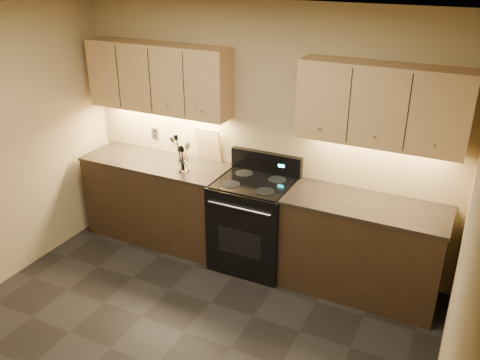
% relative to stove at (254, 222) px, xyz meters
% --- Properties ---
extents(ceiling, '(4.00, 4.00, 0.00)m').
position_rel_stove_xyz_m(ceiling, '(-0.08, -1.68, 2.12)').
color(ceiling, silver).
rests_on(ceiling, wall_back).
extents(wall_back, '(4.00, 0.04, 2.60)m').
position_rel_stove_xyz_m(wall_back, '(-0.08, 0.32, 0.82)').
color(wall_back, tan).
rests_on(wall_back, ground).
extents(wall_right, '(0.04, 4.00, 2.60)m').
position_rel_stove_xyz_m(wall_right, '(1.92, -1.68, 0.82)').
color(wall_right, tan).
rests_on(wall_right, ground).
extents(counter_left, '(1.62, 0.62, 0.93)m').
position_rel_stove_xyz_m(counter_left, '(-1.18, 0.02, -0.01)').
color(counter_left, black).
rests_on(counter_left, ground).
extents(counter_right, '(1.46, 0.62, 0.93)m').
position_rel_stove_xyz_m(counter_right, '(1.10, 0.02, -0.01)').
color(counter_right, black).
rests_on(counter_right, ground).
extents(stove, '(0.76, 0.68, 1.14)m').
position_rel_stove_xyz_m(stove, '(0.00, 0.00, 0.00)').
color(stove, black).
rests_on(stove, ground).
extents(upper_cab_left, '(1.60, 0.30, 0.70)m').
position_rel_stove_xyz_m(upper_cab_left, '(-1.18, 0.17, 1.32)').
color(upper_cab_left, tan).
rests_on(upper_cab_left, wall_back).
extents(upper_cab_right, '(1.44, 0.30, 0.70)m').
position_rel_stove_xyz_m(upper_cab_right, '(1.10, 0.17, 1.32)').
color(upper_cab_right, tan).
rests_on(upper_cab_right, wall_back).
extents(outlet_plate, '(0.08, 0.01, 0.12)m').
position_rel_stove_xyz_m(outlet_plate, '(-1.38, 0.31, 0.64)').
color(outlet_plate, '#B2B5BA').
rests_on(outlet_plate, wall_back).
extents(utensil_crock, '(0.12, 0.12, 0.13)m').
position_rel_stove_xyz_m(utensil_crock, '(-0.77, -0.07, 0.51)').
color(utensil_crock, white).
rests_on(utensil_crock, counter_left).
extents(cutting_board, '(0.30, 0.10, 0.37)m').
position_rel_stove_xyz_m(cutting_board, '(-0.67, 0.28, 0.64)').
color(cutting_board, tan).
rests_on(cutting_board, counter_left).
extents(wooden_spoon, '(0.13, 0.12, 0.30)m').
position_rel_stove_xyz_m(wooden_spoon, '(-0.79, -0.09, 0.61)').
color(wooden_spoon, tan).
rests_on(wooden_spoon, utensil_crock).
extents(black_spoon, '(0.10, 0.15, 0.30)m').
position_rel_stove_xyz_m(black_spoon, '(-0.78, -0.06, 0.61)').
color(black_spoon, black).
rests_on(black_spoon, utensil_crock).
extents(black_turner, '(0.18, 0.11, 0.40)m').
position_rel_stove_xyz_m(black_turner, '(-0.76, -0.09, 0.66)').
color(black_turner, black).
rests_on(black_turner, utensil_crock).
extents(steel_spatula, '(0.23, 0.16, 0.40)m').
position_rel_stove_xyz_m(steel_spatula, '(-0.73, -0.05, 0.66)').
color(steel_spatula, silver).
rests_on(steel_spatula, utensil_crock).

